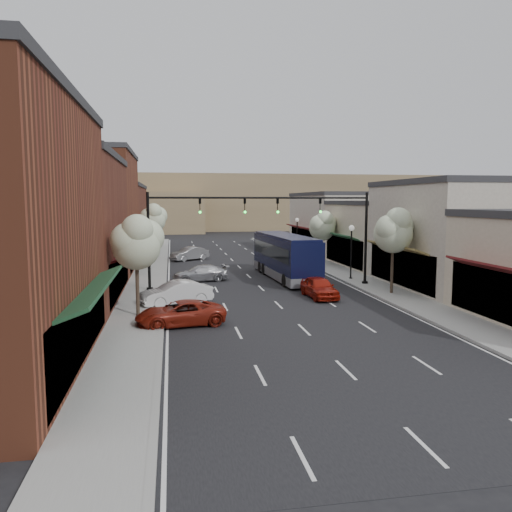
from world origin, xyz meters
name	(u,v)px	position (x,y,z in m)	size (l,w,h in m)	color
ground	(286,312)	(0.00, 0.00, 0.00)	(160.00, 160.00, 0.00)	black
sidewalk_left	(150,270)	(-8.40, 18.50, 0.07)	(2.80, 73.00, 0.15)	gray
sidewalk_right	(327,266)	(8.40, 18.50, 0.07)	(2.80, 73.00, 0.15)	gray
curb_left	(166,270)	(-7.00, 18.50, 0.07)	(0.25, 73.00, 0.17)	gray
curb_right	(313,267)	(7.00, 18.50, 0.07)	(0.25, 73.00, 0.17)	gray
bldg_left_midnear	(47,228)	(-14.23, 6.00, 4.66)	(10.14, 14.10, 9.40)	brown
bldg_left_midfar	(84,212)	(-14.24, 20.00, 5.40)	(10.14, 14.10, 10.90)	brown
bldg_left_far	(107,219)	(-14.22, 36.00, 4.16)	(10.14, 18.10, 8.40)	brown
bldg_right_midnear	(451,235)	(13.72, 6.00, 3.91)	(9.14, 12.10, 7.90)	beige
bldg_right_midfar	(382,234)	(13.70, 18.00, 3.17)	(9.14, 12.10, 6.40)	beige
bldg_right_far	(335,223)	(13.71, 32.00, 3.66)	(9.14, 16.10, 7.40)	beige
hill_far	(199,202)	(0.00, 90.00, 6.00)	(120.00, 30.00, 12.00)	#7A6647
hill_near	(78,213)	(-25.00, 78.00, 4.00)	(50.00, 20.00, 8.00)	#7A6647
signal_mast_right	(336,225)	(5.62, 8.00, 4.62)	(8.22, 0.46, 7.00)	black
signal_mast_left	(183,226)	(-5.62, 8.00, 4.62)	(8.22, 0.46, 7.00)	black
tree_right_near	(394,230)	(8.35, 3.94, 4.45)	(2.85, 2.65, 5.95)	#47382B
tree_right_far	(323,225)	(8.35, 19.94, 3.99)	(2.85, 2.65, 5.43)	#47382B
tree_left_near	(137,241)	(-8.25, -0.06, 4.22)	(2.85, 2.65, 5.69)	#47382B
tree_left_far	(153,218)	(-8.25, 25.94, 4.60)	(2.85, 2.65, 6.13)	#47382B
lamp_post_near	(351,243)	(7.80, 10.50, 3.01)	(0.44, 0.44, 4.44)	black
lamp_post_far	(297,230)	(7.80, 28.00, 3.01)	(0.44, 0.44, 4.44)	black
coach_bus	(285,256)	(2.77, 12.29, 1.88)	(3.23, 11.90, 3.60)	black
red_hatchback	(319,287)	(3.14, 3.83, 0.70)	(1.65, 4.11, 1.40)	maroon
parked_car_a	(180,313)	(-6.04, -2.07, 0.64)	(2.11, 4.59, 1.27)	maroon
parked_car_b	(176,293)	(-6.20, 3.20, 0.73)	(1.54, 4.43, 1.46)	silver
parked_car_c	(200,273)	(-4.20, 12.03, 0.64)	(1.80, 4.42, 1.28)	#9B9BA0
parked_car_e	(190,254)	(-4.53, 26.27, 0.71)	(1.51, 4.33, 1.43)	gray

